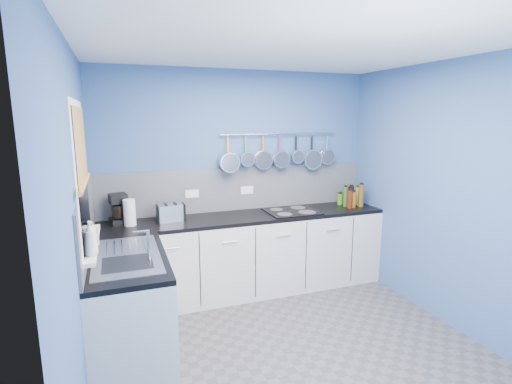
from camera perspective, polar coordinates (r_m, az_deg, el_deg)
floor at (r=3.68m, az=5.08°, el=-21.81°), size 3.20×3.00×0.02m
ceiling at (r=3.14m, az=5.91°, el=20.60°), size 3.20×3.00×0.02m
wall_back at (r=4.57m, az=-2.66°, el=1.75°), size 3.20×0.02×2.50m
wall_front at (r=1.99m, az=24.76°, el=-11.65°), size 3.20×0.02×2.50m
wall_left at (r=2.90m, az=-24.75°, el=-4.67°), size 0.02×3.00×2.50m
wall_right at (r=4.13m, az=26.12°, el=-0.37°), size 0.02×3.00×2.50m
backsplash_back at (r=4.56m, az=-2.57°, el=0.47°), size 3.20×0.02×0.50m
backsplash_left at (r=3.50m, az=-23.51°, el=-3.68°), size 0.02×1.80×0.50m
cabinet_run_back at (r=4.49m, az=-1.38°, el=-9.24°), size 3.20×0.60×0.86m
worktop_back at (r=4.35m, az=-1.40°, el=-3.68°), size 3.20×0.60×0.04m
cabinet_run_left at (r=3.46m, az=-17.90°, el=-16.22°), size 0.60×1.20×0.86m
worktop_left at (r=3.29m, az=-18.36°, el=-9.20°), size 0.60×1.20×0.04m
window_frame at (r=3.13m, az=-24.13°, el=2.09°), size 0.01×1.00×1.10m
window_glass at (r=3.13m, az=-24.04°, el=2.10°), size 0.01×0.90×1.00m
bamboo_blind at (r=3.11m, az=-24.22°, el=6.21°), size 0.01×0.90×0.55m
window_sill at (r=3.24m, az=-22.97°, el=-6.90°), size 0.10×0.98×0.03m
sink_unit at (r=3.28m, az=-18.39°, el=-8.81°), size 0.50×0.95×0.01m
mixer_tap at (r=3.07m, az=-15.42°, el=-7.48°), size 0.12×0.08×0.26m
socket_left at (r=4.42m, az=-9.33°, el=-0.26°), size 0.15×0.01×0.09m
socket_right at (r=4.58m, az=-1.33°, el=0.28°), size 0.15×0.01×0.09m
pot_rail at (r=4.63m, az=3.49°, el=8.47°), size 1.45×0.02×0.02m
soap_bottle_a at (r=2.89m, az=-23.08°, el=-6.26°), size 0.10×0.10×0.24m
soap_bottle_b at (r=3.13m, az=-22.82°, el=-5.57°), size 0.09×0.09×0.17m
paper_towel at (r=4.12m, az=-18.00°, el=-2.87°), size 0.12×0.12×0.27m
coffee_maker at (r=4.22m, az=-19.44°, el=-2.35°), size 0.21×0.22×0.31m
toaster at (r=4.20m, az=-12.36°, el=-2.97°), size 0.29×0.19×0.18m
canister at (r=4.24m, az=-10.93°, el=-3.10°), size 0.10×0.10×0.13m
hob at (r=4.52m, az=5.22°, el=-2.83°), size 0.58×0.51×0.01m
pan_0 at (r=4.42m, az=-4.11°, el=5.64°), size 0.23×0.12×0.42m
pan_1 at (r=4.48m, az=-1.49°, el=6.10°), size 0.17×0.10×0.36m
pan_2 at (r=4.55m, az=1.05°, el=5.89°), size 0.21×0.07×0.40m
pan_3 at (r=4.63m, az=3.51°, el=6.02°), size 0.21×0.10×0.40m
pan_4 at (r=4.72m, az=5.89°, el=6.35°), size 0.16×0.10×0.35m
pan_5 at (r=4.82m, az=8.16°, el=5.89°), size 0.24×0.08×0.43m
pan_6 at (r=4.92m, az=10.36°, el=6.22°), size 0.19×0.06×0.38m
condiment_0 at (r=5.06m, az=13.85°, el=-0.98°), size 0.05×0.05×0.12m
condiment_1 at (r=5.02m, az=13.22°, el=-0.61°), size 0.05×0.05×0.20m
condiment_2 at (r=4.97m, az=12.19°, el=-1.02°), size 0.07×0.07×0.14m
condiment_3 at (r=4.99m, az=14.65°, el=-0.57°), size 0.06×0.06×0.22m
condiment_4 at (r=4.91m, az=13.72°, el=-0.60°), size 0.06×0.06×0.24m
condiment_5 at (r=4.87m, az=12.96°, el=-0.67°), size 0.06×0.06×0.24m
condiment_6 at (r=4.91m, az=15.12°, el=-0.50°), size 0.07×0.07×0.27m
condiment_7 at (r=4.86m, az=13.99°, el=-1.07°), size 0.07×0.07×0.19m
condiment_8 at (r=4.80m, az=13.55°, el=-1.03°), size 0.07×0.07×0.22m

